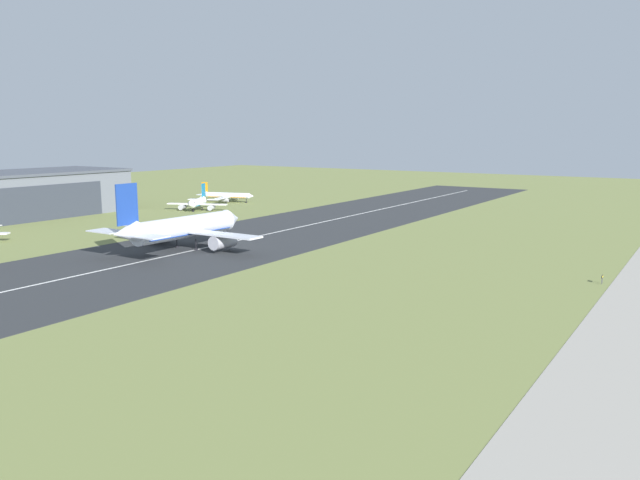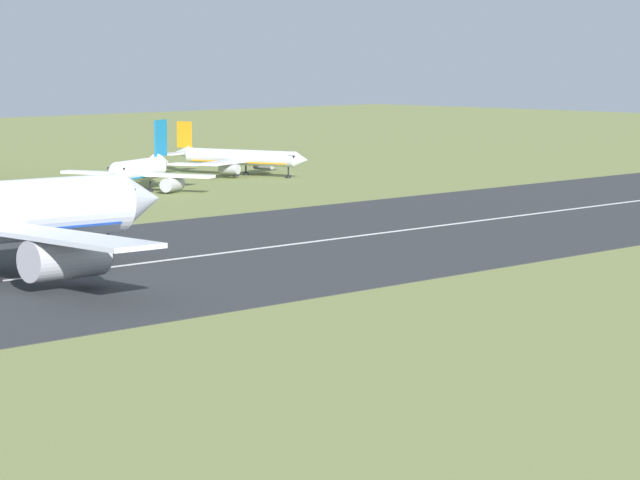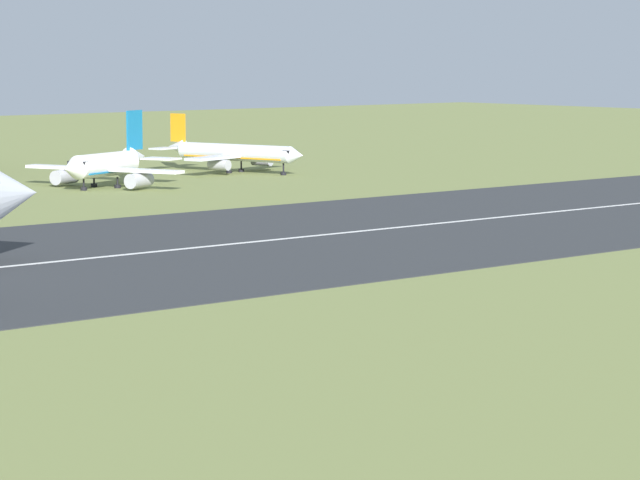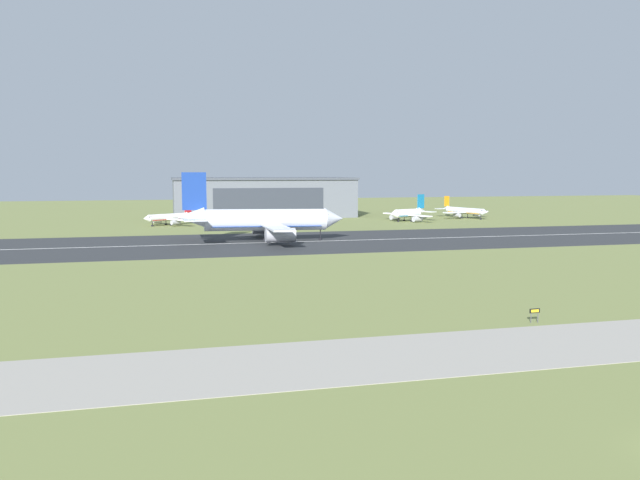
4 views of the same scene
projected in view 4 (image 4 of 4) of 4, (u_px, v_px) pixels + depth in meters
The scene contains 10 objects.
ground_plane at pixel (373, 284), 99.81m from camera, with size 665.40×665.40×0.00m, color olive.
runway_strip at pixel (294, 242), 160.50m from camera, with size 425.40×50.83×0.06m, color #2B2D30.
runway_centreline at pixel (294, 242), 160.50m from camera, with size 382.86×0.70×0.01m, color silver.
taxiway_road at pixel (494, 349), 63.05m from camera, with size 319.05×14.41×0.05m, color gray.
hangar_building at pixel (263, 197), 255.09m from camera, with size 72.32×34.32×15.87m.
airplane_landing at pixel (264, 221), 161.20m from camera, with size 43.31×44.76×17.88m.
airplane_parked_west at pixel (169, 218), 211.76m from camera, with size 19.59×20.34×8.11m.
airplane_parked_centre at pixel (465, 211), 244.78m from camera, with size 21.17×25.09×8.36m.
airplane_parked_east at pixel (408, 214), 229.17m from camera, with size 19.00×22.59×9.78m.
runway_sign at pixel (535, 312), 73.82m from camera, with size 1.31×0.13×1.73m.
Camera 4 is at (-31.98, -30.62, 17.72)m, focal length 35.00 mm.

